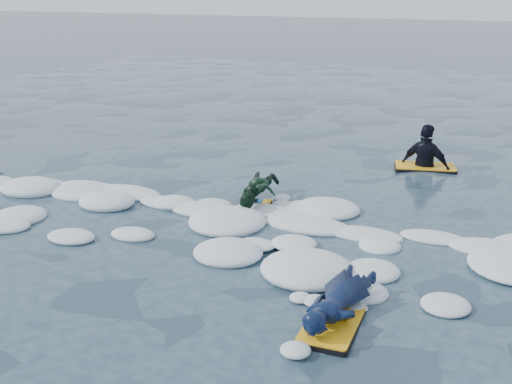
% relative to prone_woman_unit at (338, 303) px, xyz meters
% --- Properties ---
extents(ground, '(120.00, 120.00, 0.00)m').
position_rel_prone_woman_unit_xyz_m(ground, '(-1.96, 1.15, -0.20)').
color(ground, '#172937').
rests_on(ground, ground).
extents(foam_band, '(12.00, 3.10, 0.30)m').
position_rel_prone_woman_unit_xyz_m(foam_band, '(-1.96, 2.18, -0.20)').
color(foam_band, white).
rests_on(foam_band, ground).
extents(prone_woman_unit, '(0.72, 1.59, 0.40)m').
position_rel_prone_woman_unit_xyz_m(prone_woman_unit, '(0.00, 0.00, 0.00)').
color(prone_woman_unit, black).
rests_on(prone_woman_unit, ground).
extents(prone_child_unit, '(0.69, 1.28, 0.48)m').
position_rel_prone_woman_unit_xyz_m(prone_child_unit, '(-2.21, 3.13, 0.04)').
color(prone_child_unit, black).
rests_on(prone_child_unit, ground).
extents(waiting_rider_unit, '(1.29, 0.89, 1.77)m').
position_rel_prone_woman_unit_xyz_m(waiting_rider_unit, '(0.01, 6.42, -0.17)').
color(waiting_rider_unit, black).
rests_on(waiting_rider_unit, ground).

